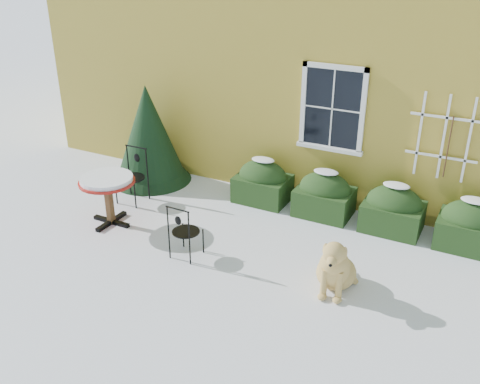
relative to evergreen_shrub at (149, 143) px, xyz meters
The scene contains 8 objects.
ground 3.83m from the evergreen_shrub, 39.03° to the right, with size 80.00×80.00×0.00m, color white.
house 5.97m from the evergreen_shrub, 57.99° to the left, with size 12.40×8.40×6.40m.
hedge_row 4.58m from the evergreen_shrub, ahead, with size 4.95×0.80×0.91m.
evergreen_shrub is the anchor object (origin of this frame).
bistro_table 2.05m from the evergreen_shrub, 75.25° to the right, with size 1.02×1.02×0.94m.
patio_chair_near 3.35m from the evergreen_shrub, 44.24° to the right, with size 0.46×0.46×0.97m.
patio_chair_far 1.10m from the evergreen_shrub, 72.87° to the right, with size 0.53×0.53×1.10m.
dog 5.33m from the evergreen_shrub, 23.11° to the right, with size 0.69×1.08×0.96m.
Camera 1 is at (3.82, -6.29, 4.81)m, focal length 40.00 mm.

